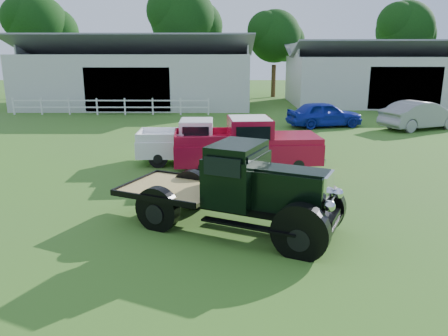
# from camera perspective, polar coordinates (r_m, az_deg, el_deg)

# --- Properties ---
(ground) EXTENTS (120.00, 120.00, 0.00)m
(ground) POSITION_cam_1_polar(r_m,az_deg,el_deg) (12.14, -0.97, -6.26)
(ground) COLOR #436829
(shed_left) EXTENTS (18.80, 10.20, 5.60)m
(shed_left) POSITION_cam_1_polar(r_m,az_deg,el_deg) (38.05, -10.99, 12.28)
(shed_left) COLOR #999999
(shed_left) RESTS_ON ground
(shed_right) EXTENTS (16.80, 9.20, 5.20)m
(shed_right) POSITION_cam_1_polar(r_m,az_deg,el_deg) (40.75, 20.39, 11.51)
(shed_right) COLOR #999999
(shed_right) RESTS_ON ground
(fence_rail) EXTENTS (14.20, 0.16, 1.20)m
(fence_rail) POSITION_cam_1_polar(r_m,az_deg,el_deg) (32.61, -14.55, 7.79)
(fence_rail) COLOR white
(fence_rail) RESTS_ON ground
(tree_a) EXTENTS (6.30, 6.30, 10.50)m
(tree_a) POSITION_cam_1_polar(r_m,az_deg,el_deg) (47.94, -22.94, 14.84)
(tree_a) COLOR black
(tree_a) RESTS_ON ground
(tree_b) EXTENTS (6.90, 6.90, 11.50)m
(tree_b) POSITION_cam_1_polar(r_m,az_deg,el_deg) (45.54, -5.33, 16.59)
(tree_b) COLOR black
(tree_b) RESTS_ON ground
(tree_c) EXTENTS (5.40, 5.40, 9.00)m
(tree_c) POSITION_cam_1_polar(r_m,az_deg,el_deg) (44.57, 6.59, 14.99)
(tree_c) COLOR black
(tree_c) RESTS_ON ground
(tree_d) EXTENTS (6.00, 6.00, 10.00)m
(tree_d) POSITION_cam_1_polar(r_m,az_deg,el_deg) (48.67, 22.39, 14.58)
(tree_d) COLOR black
(tree_d) RESTS_ON ground
(vintage_flatbed) EXTENTS (6.06, 4.38, 2.23)m
(vintage_flatbed) POSITION_cam_1_polar(r_m,az_deg,el_deg) (10.97, 1.16, -2.43)
(vintage_flatbed) COLOR black
(vintage_flatbed) RESTS_ON ground
(red_pickup) EXTENTS (5.80, 2.65, 2.05)m
(red_pickup) POSITION_cam_1_polar(r_m,az_deg,el_deg) (16.45, 2.95, 3.12)
(red_pickup) COLOR #A90D2B
(red_pickup) RESTS_ON ground
(white_pickup) EXTENTS (4.75, 1.92, 1.73)m
(white_pickup) POSITION_cam_1_polar(r_m,az_deg,el_deg) (17.72, -3.87, 3.43)
(white_pickup) COLOR white
(white_pickup) RESTS_ON ground
(misc_car_blue) EXTENTS (4.77, 2.79, 1.52)m
(misc_car_blue) POSITION_cam_1_polar(r_m,az_deg,el_deg) (27.12, 12.97, 6.87)
(misc_car_blue) COLOR #1426A0
(misc_car_blue) RESTS_ON ground
(misc_car_grey) EXTENTS (5.25, 3.56, 1.64)m
(misc_car_grey) POSITION_cam_1_polar(r_m,az_deg,el_deg) (28.06, 24.31, 6.31)
(misc_car_grey) COLOR gray
(misc_car_grey) RESTS_ON ground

